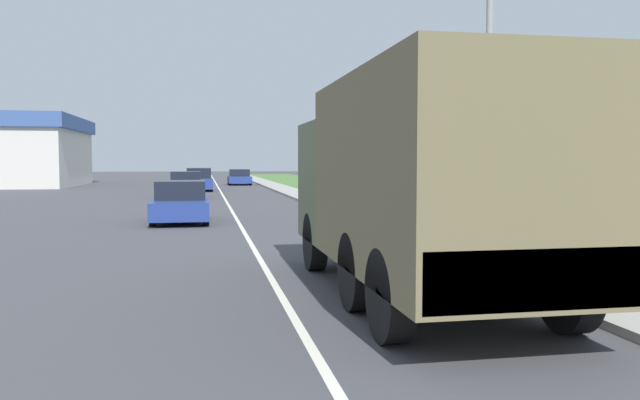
# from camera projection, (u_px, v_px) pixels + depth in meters

# --- Properties ---
(ground_plane) EXTENTS (180.00, 180.00, 0.00)m
(ground_plane) POSITION_uv_depth(u_px,v_px,m) (222.00, 194.00, 38.84)
(ground_plane) COLOR #424247
(lane_centre_stripe) EXTENTS (0.12, 120.00, 0.00)m
(lane_centre_stripe) POSITION_uv_depth(u_px,v_px,m) (222.00, 194.00, 38.84)
(lane_centre_stripe) COLOR silver
(lane_centre_stripe) RESTS_ON ground
(sidewalk_right) EXTENTS (1.80, 120.00, 0.12)m
(sidewalk_right) POSITION_uv_depth(u_px,v_px,m) (294.00, 192.00, 39.67)
(sidewalk_right) COLOR #9E9B93
(sidewalk_right) RESTS_ON ground
(grass_strip_right) EXTENTS (7.00, 120.00, 0.02)m
(grass_strip_right) POSITION_uv_depth(u_px,v_px,m) (361.00, 193.00, 40.48)
(grass_strip_right) COLOR #4C7538
(grass_strip_right) RESTS_ON ground
(military_truck) EXTENTS (2.50, 7.15, 3.20)m
(military_truck) POSITION_uv_depth(u_px,v_px,m) (419.00, 180.00, 9.21)
(military_truck) COLOR #545B3D
(military_truck) RESTS_ON ground
(car_nearest_ahead) EXTENTS (1.84, 4.04, 1.39)m
(car_nearest_ahead) POSITION_uv_depth(u_px,v_px,m) (181.00, 203.00, 20.94)
(car_nearest_ahead) COLOR navy
(car_nearest_ahead) RESTS_ON ground
(car_second_ahead) EXTENTS (1.83, 4.13, 1.47)m
(car_second_ahead) POSITION_uv_depth(u_px,v_px,m) (186.00, 186.00, 35.14)
(car_second_ahead) COLOR navy
(car_second_ahead) RESTS_ON ground
(car_third_ahead) EXTENTS (1.85, 4.30, 1.58)m
(car_third_ahead) POSITION_uv_depth(u_px,v_px,m) (199.00, 181.00, 43.23)
(car_third_ahead) COLOR navy
(car_third_ahead) RESTS_ON ground
(car_fourth_ahead) EXTENTS (1.95, 4.14, 1.36)m
(car_fourth_ahead) POSITION_uv_depth(u_px,v_px,m) (239.00, 178.00, 54.32)
(car_fourth_ahead) COLOR navy
(car_fourth_ahead) RESTS_ON ground
(lamp_post) EXTENTS (1.69, 0.24, 7.33)m
(lamp_post) POSITION_uv_depth(u_px,v_px,m) (480.00, 44.00, 12.94)
(lamp_post) COLOR gray
(lamp_post) RESTS_ON sidewalk_right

